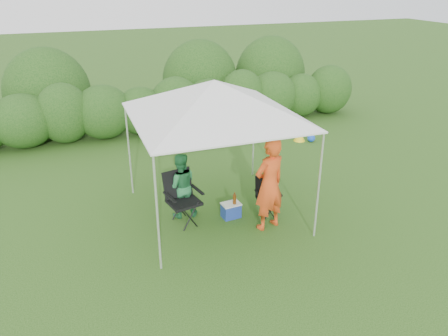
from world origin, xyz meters
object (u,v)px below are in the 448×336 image
object	(u,v)px
canopy	(214,99)
woman	(180,185)
chair_left	(181,194)
man	(269,184)
chair_right	(267,193)
cooler	(231,210)

from	to	relation	value
canopy	woman	bearing A→B (deg)	168.80
chair_left	man	world-z (taller)	man
canopy	chair_right	size ratio (longest dim) A/B	3.83
canopy	chair_right	xyz separation A→B (m)	(1.01, -0.38, -2.00)
chair_right	chair_left	bearing A→B (deg)	-178.87
canopy	cooler	xyz separation A→B (m)	(0.24, -0.29, -2.30)
canopy	man	distance (m)	1.93
chair_right	woman	bearing A→B (deg)	173.57
man	chair_left	bearing A→B (deg)	-43.96
canopy	chair_right	distance (m)	2.28
chair_right	man	distance (m)	0.74
man	cooler	world-z (taller)	man
woman	man	bearing A→B (deg)	152.50
chair_right	chair_left	world-z (taller)	chair_left
man	woman	bearing A→B (deg)	-51.11
chair_left	canopy	bearing A→B (deg)	-4.93
chair_left	woman	xyz separation A→B (m)	(0.04, 0.23, 0.08)
woman	cooler	distance (m)	1.16
chair_left	woman	size ratio (longest dim) A/B	0.78
chair_left	man	xyz separation A→B (m)	(1.54, -0.80, 0.33)
chair_right	man	xyz separation A→B (m)	(-0.22, -0.51, 0.48)
chair_left	chair_right	bearing A→B (deg)	-21.22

